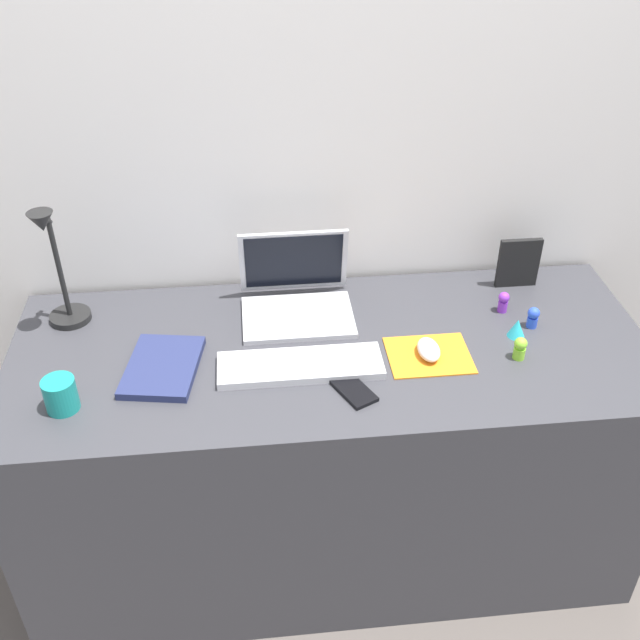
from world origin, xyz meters
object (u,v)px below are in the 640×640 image
object	(u,v)px
notebook_pad	(163,367)
desk_lamp	(57,271)
toy_figurine_cyan	(516,327)
laptop	(296,292)
toy_figurine_lime	(520,348)
toy_figurine_blue	(533,317)
cell_phone	(353,390)
coffee_mug	(61,395)
picture_frame	(518,263)
mouse	(429,350)
toy_figurine_purple	(503,301)
keyboard	(300,366)

from	to	relation	value
notebook_pad	desk_lamp	bearing A→B (deg)	149.20
toy_figurine_cyan	notebook_pad	bearing A→B (deg)	-176.81
laptop	toy_figurine_lime	bearing A→B (deg)	-27.66
toy_figurine_blue	toy_figurine_lime	bearing A→B (deg)	-121.46
toy_figurine_lime	toy_figurine_blue	bearing A→B (deg)	58.54
cell_phone	coffee_mug	world-z (taller)	coffee_mug
toy_figurine_blue	picture_frame	bearing A→B (deg)	84.03
desk_lamp	coffee_mug	world-z (taller)	desk_lamp
mouse	desk_lamp	size ratio (longest dim) A/B	0.27
cell_phone	toy_figurine_blue	world-z (taller)	toy_figurine_blue
coffee_mug	toy_figurine_cyan	xyz separation A→B (m)	(1.14, 0.17, -0.02)
laptop	mouse	distance (m)	0.41
desk_lamp	toy_figurine_cyan	xyz separation A→B (m)	(1.18, -0.17, -0.14)
laptop	desk_lamp	distance (m)	0.63
cell_phone	toy_figurine_purple	bearing A→B (deg)	6.06
toy_figurine_blue	keyboard	bearing A→B (deg)	-169.77
desk_lamp	notebook_pad	world-z (taller)	desk_lamp
notebook_pad	picture_frame	size ratio (longest dim) A/B	1.60
laptop	picture_frame	world-z (taller)	laptop
cell_phone	picture_frame	distance (m)	0.68
notebook_pad	toy_figurine_blue	xyz separation A→B (m)	(0.97, 0.08, 0.02)
picture_frame	toy_figurine_purple	distance (m)	0.15
keyboard	desk_lamp	xyz separation A→B (m)	(-0.60, 0.26, 0.16)
mouse	coffee_mug	bearing A→B (deg)	-173.39
toy_figurine_blue	coffee_mug	bearing A→B (deg)	-170.45
toy_figurine_cyan	toy_figurine_blue	bearing A→B (deg)	30.14
keyboard	toy_figurine_cyan	xyz separation A→B (m)	(0.58, 0.08, 0.02)
cell_phone	toy_figurine_lime	xyz separation A→B (m)	(0.44, 0.08, 0.03)
toy_figurine_cyan	toy_figurine_lime	bearing A→B (deg)	-103.67
laptop	cell_phone	distance (m)	0.39
toy_figurine_cyan	picture_frame	bearing A→B (deg)	72.12
toy_figurine_purple	toy_figurine_blue	world-z (taller)	same
mouse	toy_figurine_purple	bearing A→B (deg)	35.53
toy_figurine_lime	toy_figurine_blue	xyz separation A→B (m)	(0.08, 0.13, -0.00)
toy_figurine_purple	toy_figurine_blue	distance (m)	0.10
cell_phone	notebook_pad	xyz separation A→B (m)	(-0.46, 0.13, 0.01)
toy_figurine_lime	cell_phone	bearing A→B (deg)	-169.16
notebook_pad	toy_figurine_blue	world-z (taller)	toy_figurine_blue
mouse	toy_figurine_purple	size ratio (longest dim) A/B	1.59
laptop	toy_figurine_lime	distance (m)	0.61
coffee_mug	toy_figurine_purple	size ratio (longest dim) A/B	1.36
toy_figurine_blue	desk_lamp	bearing A→B (deg)	173.48
desk_lamp	toy_figurine_lime	bearing A→B (deg)	-13.14
laptop	toy_figurine_cyan	size ratio (longest dim) A/B	5.85
laptop	toy_figurine_blue	bearing A→B (deg)	-14.03
toy_figurine_lime	toy_figurine_cyan	size ratio (longest dim) A/B	1.21
mouse	notebook_pad	world-z (taller)	mouse
notebook_pad	picture_frame	distance (m)	1.04
notebook_pad	toy_figurine_purple	distance (m)	0.93
notebook_pad	coffee_mug	xyz separation A→B (m)	(-0.22, -0.12, 0.03)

